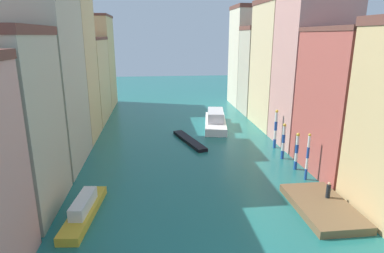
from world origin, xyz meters
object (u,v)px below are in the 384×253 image
Objects in this scene: mooring_pole_0 at (308,156)px; mooring_pole_2 at (283,141)px; person_on_dock at (328,191)px; mooring_pole_1 at (297,151)px; mooring_pole_3 at (276,129)px; motorboat_0 at (84,209)px; gondola_black at (189,140)px; vaporetto_white at (215,121)px; waterfront_dock at (322,207)px.

mooring_pole_2 is at bearing 91.42° from mooring_pole_0.
mooring_pole_1 is (0.47, 7.51, 0.80)m from person_on_dock.
mooring_pole_3 is 0.62× the size of motorboat_0.
mooring_pole_2 reaches higher than mooring_pole_1.
mooring_pole_2 is (-0.19, 3.18, 0.09)m from mooring_pole_1.
mooring_pole_2 is 12.59m from gondola_black.
waterfront_dock is at bearing -81.07° from vaporetto_white.
vaporetto_white is 1.27× the size of gondola_black.
mooring_pole_2 reaches higher than motorboat_0.
mooring_pole_1 is at bearing 88.85° from mooring_pole_0.
person_on_dock is (0.89, 0.87, 0.97)m from waterfront_dock.
mooring_pole_2 is 22.81m from motorboat_0.
mooring_pole_3 is 25.17m from motorboat_0.
person_on_dock is at bearing -93.56° from mooring_pole_1.
gondola_black is at bearing 134.54° from mooring_pole_1.
waterfront_dock is at bearing -64.62° from gondola_black.
mooring_pole_3 is (1.63, 15.36, 2.21)m from waterfront_dock.
vaporetto_white is 8.61m from gondola_black.
person_on_dock is 5.09m from mooring_pole_0.
gondola_black is at bearing 161.82° from mooring_pole_3.
motorboat_0 is (-10.21, -17.56, 0.38)m from gondola_black.
mooring_pole_1 is 0.96× the size of mooring_pole_2.
motorboat_0 is (-15.07, -24.62, -0.40)m from vaporetto_white.
motorboat_0 is (-20.30, -10.29, -1.57)m from mooring_pole_2.
waterfront_dock is 0.86× the size of gondola_black.
mooring_pole_3 is 0.44× the size of vaporetto_white.
mooring_pole_2 is at bearing 88.54° from person_on_dock.
waterfront_dock is 1.59× the size of mooring_pole_0.
gondola_black is (-10.23, 13.02, -2.21)m from mooring_pole_0.
motorboat_0 is at bearing -160.87° from mooring_pole_1.
mooring_pole_0 is at bearing 77.38° from waterfront_dock.
mooring_pole_1 is at bearing -92.25° from mooring_pole_3.
mooring_pole_1 reaches higher than vaporetto_white.
person_on_dock is 10.72m from mooring_pole_2.
mooring_pole_0 is (0.42, 4.94, 1.14)m from person_on_dock.
waterfront_dock is at bearing -3.79° from motorboat_0.
mooring_pole_1 reaches higher than waterfront_dock.
vaporetto_white is (-5.70, 10.53, -1.53)m from mooring_pole_3.
gondola_black is (-10.09, 7.27, -1.95)m from mooring_pole_2.
mooring_pole_2 is 3.85m from mooring_pole_3.
motorboat_0 is (-20.44, -4.54, -1.83)m from mooring_pole_0.
person_on_dock is 0.29× the size of mooring_pole_0.
mooring_pole_1 is at bearing 80.83° from waterfront_dock.
person_on_dock reaches higher than waterfront_dock.
mooring_pole_0 is at bearing -91.95° from mooring_pole_3.
mooring_pole_2 is at bearing -35.78° from gondola_black.
mooring_pole_0 is 20.84m from vaporetto_white.
gondola_black is at bearing 59.82° from motorboat_0.
mooring_pole_1 is 0.36× the size of vaporetto_white.
person_on_dock is at bearing 44.50° from waterfront_dock.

